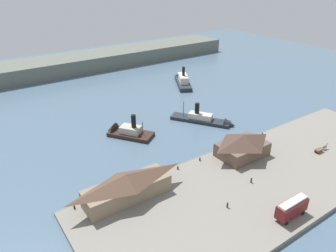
{
  "coord_description": "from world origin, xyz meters",
  "views": [
    {
      "loc": [
        -66.07,
        -67.14,
        52.87
      ],
      "look_at": [
        -7.93,
        17.56,
        2.0
      ],
      "focal_mm": 34.46,
      "sensor_mm": 36.0,
      "label": 1
    }
  ],
  "objects_px": {
    "mooring_post_west": "(200,159)",
    "mooring_post_center_east": "(74,207)",
    "mooring_post_center_west": "(262,134)",
    "pedestrian_walking_west": "(251,180)",
    "ferry_shed_east_terminal": "(127,186)",
    "mooring_post_east": "(178,168)",
    "pedestrian_near_cart": "(227,205)",
    "ferry_shed_west_terminal": "(243,145)",
    "ferry_departing_north": "(208,120)",
    "ferry_approaching_east": "(124,132)",
    "horse_cart": "(321,148)",
    "street_tram": "(292,207)",
    "ferry_moored_east": "(182,80)"
  },
  "relations": [
    {
      "from": "pedestrian_near_cart",
      "to": "mooring_post_center_west",
      "type": "bearing_deg",
      "value": 29.42
    },
    {
      "from": "ferry_shed_west_terminal",
      "to": "ferry_moored_east",
      "type": "height_order",
      "value": "ferry_moored_east"
    },
    {
      "from": "street_tram",
      "to": "ferry_moored_east",
      "type": "xyz_separation_m",
      "value": [
        38.21,
        92.64,
        -2.08
      ]
    },
    {
      "from": "ferry_shed_west_terminal",
      "to": "ferry_approaching_east",
      "type": "relative_size",
      "value": 0.86
    },
    {
      "from": "ferry_shed_west_terminal",
      "to": "pedestrian_walking_west",
      "type": "height_order",
      "value": "ferry_shed_west_terminal"
    },
    {
      "from": "mooring_post_west",
      "to": "horse_cart",
      "type": "bearing_deg",
      "value": -26.3
    },
    {
      "from": "ferry_shed_east_terminal",
      "to": "ferry_moored_east",
      "type": "height_order",
      "value": "ferry_moored_east"
    },
    {
      "from": "mooring_post_center_west",
      "to": "ferry_approaching_east",
      "type": "bearing_deg",
      "value": 142.35
    },
    {
      "from": "pedestrian_walking_west",
      "to": "ferry_moored_east",
      "type": "relative_size",
      "value": 0.07
    },
    {
      "from": "ferry_shed_west_terminal",
      "to": "ferry_moored_east",
      "type": "distance_m",
      "value": 72.76
    },
    {
      "from": "pedestrian_near_cart",
      "to": "pedestrian_walking_west",
      "type": "distance_m",
      "value": 12.77
    },
    {
      "from": "mooring_post_east",
      "to": "ferry_approaching_east",
      "type": "height_order",
      "value": "ferry_approaching_east"
    },
    {
      "from": "ferry_shed_west_terminal",
      "to": "pedestrian_near_cart",
      "type": "xyz_separation_m",
      "value": [
        -20.31,
        -14.95,
        -2.81
      ]
    },
    {
      "from": "mooring_post_center_east",
      "to": "ferry_departing_north",
      "type": "relative_size",
      "value": 0.04
    },
    {
      "from": "pedestrian_near_cart",
      "to": "mooring_post_east",
      "type": "distance_m",
      "value": 19.79
    },
    {
      "from": "mooring_post_center_west",
      "to": "pedestrian_near_cart",
      "type": "bearing_deg",
      "value": -150.58
    },
    {
      "from": "ferry_shed_east_terminal",
      "to": "mooring_post_west",
      "type": "xyz_separation_m",
      "value": [
        25.9,
        3.26,
        -3.17
      ]
    },
    {
      "from": "mooring_post_east",
      "to": "mooring_post_center_east",
      "type": "relative_size",
      "value": 1.0
    },
    {
      "from": "ferry_shed_west_terminal",
      "to": "horse_cart",
      "type": "distance_m",
      "value": 25.58
    },
    {
      "from": "horse_cart",
      "to": "mooring_post_east",
      "type": "distance_m",
      "value": 46.11
    },
    {
      "from": "mooring_post_west",
      "to": "mooring_post_center_east",
      "type": "height_order",
      "value": "same"
    },
    {
      "from": "pedestrian_near_cart",
      "to": "ferry_departing_north",
      "type": "relative_size",
      "value": 0.07
    },
    {
      "from": "pedestrian_near_cart",
      "to": "ferry_shed_west_terminal",
      "type": "bearing_deg",
      "value": 36.35
    },
    {
      "from": "ferry_shed_east_terminal",
      "to": "ferry_shed_west_terminal",
      "type": "height_order",
      "value": "ferry_shed_east_terminal"
    },
    {
      "from": "street_tram",
      "to": "ferry_approaching_east",
      "type": "height_order",
      "value": "ferry_approaching_east"
    },
    {
      "from": "pedestrian_walking_west",
      "to": "horse_cart",
      "type": "bearing_deg",
      "value": -1.97
    },
    {
      "from": "ferry_shed_east_terminal",
      "to": "pedestrian_walking_west",
      "type": "distance_m",
      "value": 33.0
    },
    {
      "from": "mooring_post_west",
      "to": "ferry_departing_north",
      "type": "height_order",
      "value": "ferry_departing_north"
    },
    {
      "from": "ferry_shed_east_terminal",
      "to": "ferry_departing_north",
      "type": "distance_m",
      "value": 52.26
    },
    {
      "from": "mooring_post_east",
      "to": "mooring_post_west",
      "type": "xyz_separation_m",
      "value": [
        8.08,
        0.0,
        0.0
      ]
    },
    {
      "from": "horse_cart",
      "to": "mooring_post_east",
      "type": "relative_size",
      "value": 6.46
    },
    {
      "from": "street_tram",
      "to": "pedestrian_near_cart",
      "type": "bearing_deg",
      "value": 133.08
    },
    {
      "from": "street_tram",
      "to": "ferry_shed_east_terminal",
      "type": "bearing_deg",
      "value": 135.87
    },
    {
      "from": "horse_cart",
      "to": "street_tram",
      "type": "bearing_deg",
      "value": -158.21
    },
    {
      "from": "pedestrian_walking_west",
      "to": "mooring_post_center_east",
      "type": "xyz_separation_m",
      "value": [
        -42.52,
        16.61,
        -0.3
      ]
    },
    {
      "from": "ferry_shed_east_terminal",
      "to": "mooring_post_center_east",
      "type": "distance_m",
      "value": 13.21
    },
    {
      "from": "ferry_shed_east_terminal",
      "to": "pedestrian_walking_west",
      "type": "xyz_separation_m",
      "value": [
        30.26,
        -12.85,
        -2.87
      ]
    },
    {
      "from": "horse_cart",
      "to": "mooring_post_center_east",
      "type": "bearing_deg",
      "value": 166.38
    },
    {
      "from": "mooring_post_west",
      "to": "ferry_approaching_east",
      "type": "bearing_deg",
      "value": 108.39
    },
    {
      "from": "mooring_post_center_west",
      "to": "mooring_post_east",
      "type": "bearing_deg",
      "value": -179.44
    },
    {
      "from": "ferry_departing_north",
      "to": "ferry_shed_east_terminal",
      "type": "bearing_deg",
      "value": -153.36
    },
    {
      "from": "ferry_shed_west_terminal",
      "to": "ferry_departing_north",
      "type": "xyz_separation_m",
      "value": [
        8.25,
        24.95,
        -3.58
      ]
    },
    {
      "from": "mooring_post_west",
      "to": "mooring_post_center_west",
      "type": "xyz_separation_m",
      "value": [
        27.84,
        0.35,
        0.0
      ]
    },
    {
      "from": "ferry_shed_east_terminal",
      "to": "ferry_departing_north",
      "type": "height_order",
      "value": "ferry_shed_east_terminal"
    },
    {
      "from": "mooring_post_west",
      "to": "ferry_approaching_east",
      "type": "xyz_separation_m",
      "value": [
        -9.76,
        29.37,
        -0.4
      ]
    },
    {
      "from": "ferry_shed_east_terminal",
      "to": "horse_cart",
      "type": "relative_size",
      "value": 3.8
    },
    {
      "from": "ferry_departing_north",
      "to": "pedestrian_walking_west",
      "type": "bearing_deg",
      "value": -114.27
    },
    {
      "from": "horse_cart",
      "to": "mooring_post_west",
      "type": "distance_m",
      "value": 38.73
    },
    {
      "from": "pedestrian_near_cart",
      "to": "pedestrian_walking_west",
      "type": "bearing_deg",
      "value": 16.71
    },
    {
      "from": "mooring_post_center_west",
      "to": "pedestrian_walking_west",
      "type": "bearing_deg",
      "value": -144.96
    }
  ]
}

